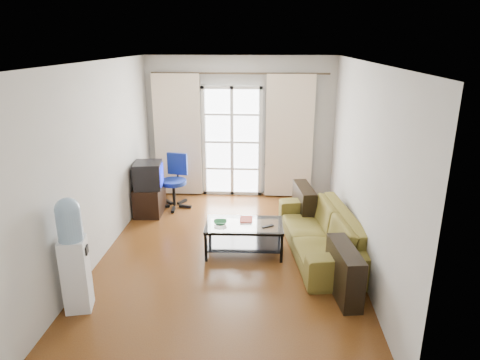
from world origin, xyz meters
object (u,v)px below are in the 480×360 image
sofa (321,232)px  task_chair (175,192)px  coffee_table (244,234)px  tv_stand (150,200)px  crt_tv (147,175)px  water_cooler (73,253)px

sofa → task_chair: 3.00m
sofa → coffee_table: (-1.10, -0.07, -0.03)m
sofa → coffee_table: bearing=-94.4°
sofa → task_chair: (-2.49, 1.67, -0.03)m
task_chair → sofa: bearing=-22.1°
tv_stand → coffee_table: bearing=-40.6°
crt_tv → sofa: bearing=-31.2°
coffee_table → task_chair: 2.23m
crt_tv → water_cooler: (-0.06, -2.83, -0.02)m
coffee_table → water_cooler: 2.40m
coffee_table → water_cooler: bearing=-140.5°
crt_tv → water_cooler: size_ratio=0.40×
sofa → water_cooler: (-2.92, -1.57, 0.39)m
sofa → water_cooler: water_cooler is taller
crt_tv → task_chair: (0.38, 0.41, -0.44)m
task_chair → water_cooler: (-0.43, -3.24, 0.43)m
crt_tv → water_cooler: bearing=-98.6°
crt_tv → coffee_table: bearing=-44.6°
tv_stand → water_cooler: (-0.06, -2.89, 0.46)m
tv_stand → crt_tv: (0.00, -0.06, 0.48)m
tv_stand → task_chair: (0.38, 0.35, 0.04)m
tv_stand → water_cooler: 2.93m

